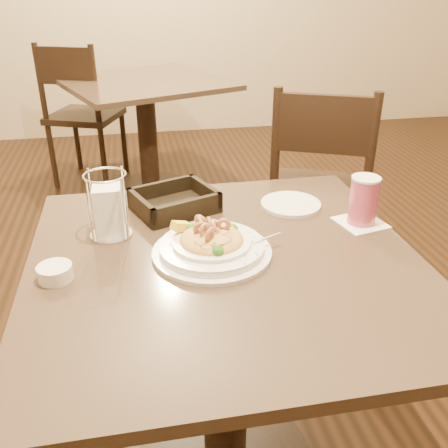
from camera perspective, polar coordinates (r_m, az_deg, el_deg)
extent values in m
cylinder|color=black|center=(1.37, 0.16, -16.99)|extent=(0.12, 0.12, 0.66)
cube|color=#4F3C2D|center=(1.16, 0.18, -4.63)|extent=(0.90, 0.90, 0.03)
cylinder|color=black|center=(3.38, -8.31, 4.11)|extent=(0.52, 0.52, 0.03)
cylinder|color=black|center=(3.26, -8.71, 9.70)|extent=(0.12, 0.12, 0.66)
cube|color=#4F3C2D|center=(3.18, -9.16, 15.65)|extent=(1.16, 1.16, 0.03)
cube|color=black|center=(2.22, 10.88, 3.63)|extent=(0.55, 0.55, 0.04)
cylinder|color=black|center=(2.49, 14.80, -0.19)|extent=(0.04, 0.04, 0.43)
cylinder|color=black|center=(2.49, 6.56, 0.68)|extent=(0.04, 0.04, 0.43)
cylinder|color=black|center=(2.17, 14.79, -4.42)|extent=(0.04, 0.04, 0.43)
cylinder|color=black|center=(2.18, 5.32, -3.40)|extent=(0.04, 0.04, 0.43)
cylinder|color=black|center=(1.97, 16.44, 7.74)|extent=(0.04, 0.04, 0.46)
cylinder|color=black|center=(1.98, 5.92, 8.80)|extent=(0.04, 0.04, 0.46)
cube|color=black|center=(1.94, 11.44, 11.11)|extent=(0.34, 0.17, 0.22)
cube|color=black|center=(3.52, -15.57, 11.83)|extent=(0.55, 0.55, 0.04)
cylinder|color=black|center=(3.67, -11.35, 9.04)|extent=(0.04, 0.04, 0.43)
cylinder|color=black|center=(3.81, -16.45, 9.17)|extent=(0.04, 0.04, 0.43)
cylinder|color=black|center=(3.35, -13.60, 7.12)|extent=(0.04, 0.04, 0.43)
cylinder|color=black|center=(3.52, -19.01, 7.31)|extent=(0.04, 0.04, 0.43)
cylinder|color=black|center=(3.23, -14.55, 15.23)|extent=(0.04, 0.04, 0.46)
cylinder|color=black|center=(3.39, -20.26, 15.01)|extent=(0.04, 0.04, 0.46)
cube|color=black|center=(3.29, -17.73, 16.83)|extent=(0.35, 0.16, 0.22)
cylinder|color=white|center=(1.17, -1.39, -3.23)|extent=(0.28, 0.28, 0.01)
cylinder|color=white|center=(1.16, -1.40, -2.64)|extent=(0.25, 0.25, 0.02)
cylinder|color=white|center=(1.15, -1.41, -2.07)|extent=(0.18, 0.18, 0.01)
ellipsoid|color=gold|center=(1.15, -1.41, -1.84)|extent=(0.15, 0.15, 0.05)
cube|color=yellow|center=(1.19, -5.00, -0.26)|extent=(0.05, 0.05, 0.03)
cube|color=silver|center=(1.17, 4.39, -1.78)|extent=(0.10, 0.04, 0.01)
cube|color=silver|center=(1.16, 1.67, -1.89)|extent=(0.03, 0.02, 0.00)
torus|color=gold|center=(1.10, -0.77, -2.37)|extent=(0.05, 0.04, 0.03)
torus|color=gold|center=(1.18, -2.86, 0.20)|extent=(0.04, 0.04, 0.02)
torus|color=gold|center=(1.10, -1.89, -2.22)|extent=(0.04, 0.04, 0.02)
torus|color=gold|center=(1.11, -2.59, -2.02)|extent=(0.04, 0.04, 0.02)
torus|color=gold|center=(1.18, -1.83, -0.13)|extent=(0.04, 0.04, 0.02)
torus|color=gold|center=(1.15, -3.64, -1.68)|extent=(0.04, 0.05, 0.03)
torus|color=gold|center=(1.11, 0.17, -1.59)|extent=(0.04, 0.04, 0.02)
torus|color=gold|center=(1.18, -2.06, -0.75)|extent=(0.04, 0.04, 0.01)
torus|color=gold|center=(1.17, -0.37, -0.81)|extent=(0.05, 0.05, 0.02)
torus|color=gold|center=(1.14, -1.31, -1.12)|extent=(0.05, 0.05, 0.03)
torus|color=gold|center=(1.16, -1.04, -0.94)|extent=(0.03, 0.03, 0.01)
torus|color=gold|center=(1.12, 0.48, -1.99)|extent=(0.04, 0.04, 0.02)
torus|color=gold|center=(1.17, 0.29, -0.67)|extent=(0.04, 0.04, 0.02)
torus|color=gold|center=(1.16, 0.61, -0.90)|extent=(0.04, 0.05, 0.03)
torus|color=gold|center=(1.13, -1.10, -1.65)|extent=(0.04, 0.04, 0.02)
torus|color=gold|center=(1.11, -0.70, -2.57)|extent=(0.05, 0.04, 0.03)
torus|color=gold|center=(1.18, -2.52, -0.86)|extent=(0.03, 0.03, 0.02)
torus|color=gold|center=(1.15, -2.72, -1.66)|extent=(0.03, 0.03, 0.02)
torus|color=tan|center=(1.10, -1.65, -1.17)|extent=(0.04, 0.04, 0.04)
torus|color=tan|center=(1.13, -2.77, -0.44)|extent=(0.04, 0.03, 0.04)
torus|color=tan|center=(1.14, -0.91, -0.28)|extent=(0.04, 0.04, 0.04)
torus|color=tan|center=(1.16, -2.69, 0.31)|extent=(0.04, 0.04, 0.04)
torus|color=tan|center=(1.14, -0.06, -0.10)|extent=(0.04, 0.02, 0.04)
torus|color=tan|center=(1.15, -2.54, 0.12)|extent=(0.03, 0.04, 0.04)
torus|color=tan|center=(1.12, -2.17, -0.74)|extent=(0.04, 0.03, 0.03)
torus|color=tan|center=(1.15, -1.66, -0.05)|extent=(0.02, 0.04, 0.04)
ellipsoid|color=#215613|center=(1.18, 0.92, -0.53)|extent=(0.03, 0.03, 0.02)
ellipsoid|color=#215613|center=(1.19, -3.55, -0.48)|extent=(0.03, 0.03, 0.02)
ellipsoid|color=#215613|center=(1.09, -0.73, -3.04)|extent=(0.03, 0.03, 0.02)
cube|color=#266619|center=(1.23, 0.33, -0.26)|extent=(0.00, 0.00, 0.00)
cube|color=#266619|center=(1.08, 2.37, -4.51)|extent=(0.00, 0.00, 0.00)
cube|color=#266619|center=(1.15, -6.18, -2.43)|extent=(0.00, 0.00, 0.00)
cube|color=#266619|center=(1.25, 1.15, 0.05)|extent=(0.00, 0.00, 0.00)
cube|color=#266619|center=(1.10, -6.10, -3.96)|extent=(0.00, 0.00, 0.00)
cube|color=#266619|center=(1.11, 2.44, -3.67)|extent=(0.00, 0.00, 0.00)
cube|color=#266619|center=(1.21, 2.28, -0.93)|extent=(0.00, 0.00, 0.00)
cube|color=#266619|center=(1.20, 2.98, -0.96)|extent=(0.00, 0.00, 0.00)
cube|color=#266619|center=(1.17, 3.26, -1.98)|extent=(0.00, 0.00, 0.00)
cube|color=#266619|center=(1.21, -6.23, -0.95)|extent=(0.00, 0.00, 0.00)
cube|color=#266619|center=(1.12, 3.64, -3.31)|extent=(0.00, 0.00, 0.00)
cube|color=#266619|center=(1.25, 0.79, 0.13)|extent=(0.00, 0.00, 0.00)
cube|color=#266619|center=(1.25, 0.63, 0.09)|extent=(0.00, 0.00, 0.00)
cube|color=#266619|center=(1.11, 3.86, -3.54)|extent=(0.00, 0.00, 0.00)
cube|color=#266619|center=(1.18, 3.37, -1.49)|extent=(0.00, 0.00, 0.00)
cube|color=#266619|center=(1.20, -5.32, -1.24)|extent=(0.00, 0.00, 0.00)
cube|color=white|center=(1.36, 15.32, 0.16)|extent=(0.14, 0.14, 0.00)
cylinder|color=#C84668|center=(1.33, 15.64, 2.58)|extent=(0.07, 0.07, 0.12)
cylinder|color=white|center=(1.31, 15.98, 5.04)|extent=(0.07, 0.07, 0.01)
cube|color=black|center=(1.39, -5.66, 1.90)|extent=(0.26, 0.23, 0.02)
cube|color=black|center=(1.42, -2.20, 3.85)|extent=(0.07, 0.16, 0.04)
cube|color=black|center=(1.34, -9.42, 2.07)|extent=(0.07, 0.16, 0.04)
cube|color=black|center=(1.44, -7.12, 4.06)|extent=(0.20, 0.09, 0.04)
cube|color=black|center=(1.31, -4.17, 1.82)|extent=(0.20, 0.09, 0.04)
cylinder|color=silver|center=(1.28, -12.75, -1.15)|extent=(0.10, 0.10, 0.01)
torus|color=silver|center=(1.22, -13.51, 5.47)|extent=(0.10, 0.10, 0.01)
cube|color=white|center=(1.25, -13.05, 1.50)|extent=(0.09, 0.09, 0.13)
cylinder|color=silver|center=(1.21, -15.07, 1.25)|extent=(0.01, 0.01, 0.16)
cylinder|color=silver|center=(1.21, -11.26, 1.58)|extent=(0.01, 0.01, 0.16)
cylinder|color=silver|center=(1.29, -14.90, 2.79)|extent=(0.01, 0.01, 0.16)
cylinder|color=silver|center=(1.28, -11.30, 3.10)|extent=(0.01, 0.01, 0.16)
cylinder|color=white|center=(1.42, 7.63, 2.25)|extent=(0.22, 0.22, 0.01)
cylinder|color=white|center=(1.13, -18.75, -5.28)|extent=(0.10, 0.10, 0.03)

